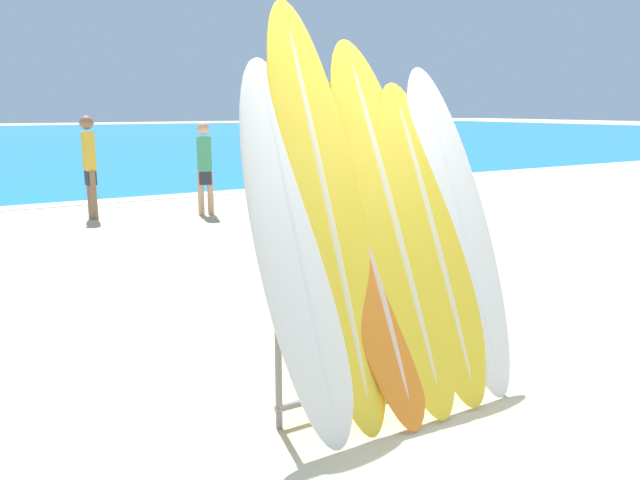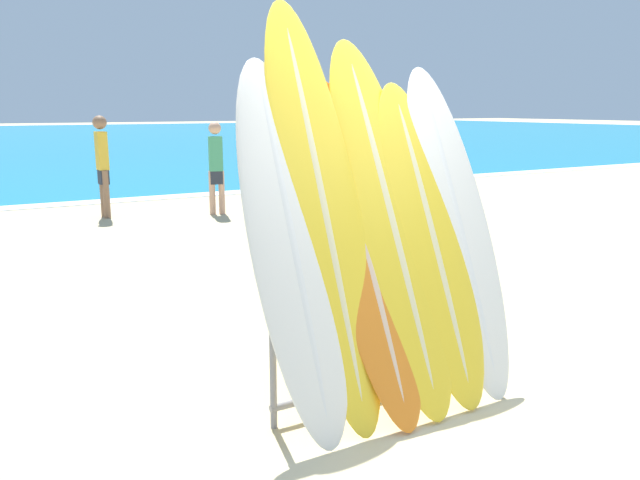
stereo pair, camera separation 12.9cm
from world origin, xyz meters
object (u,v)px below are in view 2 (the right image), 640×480
(surfboard_slot_3, at_px, (389,219))
(person_mid_beach, at_px, (102,162))
(surfboard_rack, at_px, (383,329))
(surfboard_slot_5, at_px, (457,226))
(surfboard_slot_0, at_px, (291,244))
(person_near_water, at_px, (216,164))
(surfboard_slot_4, at_px, (430,238))
(surfboard_slot_2, at_px, (364,246))
(surfboard_slot_1, at_px, (322,207))

(surfboard_slot_3, distance_m, person_mid_beach, 7.71)
(surfboard_rack, relative_size, surfboard_slot_5, 0.74)
(surfboard_slot_0, height_order, person_near_water, surfboard_slot_0)
(surfboard_slot_4, bearing_deg, surfboard_slot_2, 177.69)
(surfboard_slot_3, bearing_deg, surfboard_slot_5, -5.53)
(surfboard_slot_2, height_order, surfboard_slot_3, surfboard_slot_3)
(surfboard_slot_0, relative_size, surfboard_slot_3, 0.93)
(surfboard_rack, relative_size, surfboard_slot_4, 0.77)
(person_mid_beach, bearing_deg, surfboard_slot_0, -6.71)
(person_near_water, bearing_deg, surfboard_rack, 92.01)
(surfboard_slot_1, xyz_separation_m, surfboard_slot_3, (0.47, -0.03, -0.11))
(surfboard_slot_3, height_order, person_near_water, surfboard_slot_3)
(surfboard_slot_0, relative_size, surfboard_slot_4, 1.06)
(surfboard_rack, height_order, surfboard_slot_1, surfboard_slot_1)
(surfboard_slot_3, height_order, person_mid_beach, surfboard_slot_3)
(surfboard_slot_3, xyz_separation_m, person_mid_beach, (-0.33, 7.70, -0.21))
(surfboard_slot_0, bearing_deg, surfboard_slot_1, 17.51)
(surfboard_rack, distance_m, person_mid_beach, 7.82)
(surfboard_slot_3, relative_size, person_mid_beach, 1.34)
(surfboard_slot_4, relative_size, surfboard_slot_5, 0.95)
(surfboard_slot_1, relative_size, surfboard_slot_2, 1.24)
(surfboard_slot_1, distance_m, person_near_water, 7.31)
(surfboard_rack, relative_size, person_near_water, 0.98)
(surfboard_slot_0, height_order, person_mid_beach, surfboard_slot_0)
(surfboard_slot_1, height_order, surfboard_slot_2, surfboard_slot_1)
(surfboard_slot_0, relative_size, person_mid_beach, 1.25)
(surfboard_rack, relative_size, person_mid_beach, 0.91)
(surfboard_slot_3, relative_size, person_near_water, 1.44)
(surfboard_slot_5, bearing_deg, surfboard_rack, -174.40)
(surfboard_slot_0, bearing_deg, surfboard_rack, -5.87)
(surfboard_rack, bearing_deg, surfboard_slot_0, 174.13)
(surfboard_rack, height_order, surfboard_slot_0, surfboard_slot_0)
(surfboard_rack, distance_m, surfboard_slot_4, 0.65)
(surfboard_slot_0, distance_m, surfboard_slot_5, 1.22)
(person_near_water, bearing_deg, surfboard_slot_2, 91.03)
(surfboard_slot_0, xyz_separation_m, person_near_water, (2.13, 7.13, -0.20))
(surfboard_slot_3, bearing_deg, person_near_water, 78.62)
(surfboard_slot_2, distance_m, person_near_water, 7.32)
(surfboard_slot_4, height_order, person_near_water, surfboard_slot_4)
(surfboard_slot_0, distance_m, person_mid_beach, 7.76)
(surfboard_slot_2, height_order, surfboard_slot_5, surfboard_slot_5)
(surfboard_rack, bearing_deg, surfboard_slot_4, 5.12)
(surfboard_slot_4, height_order, person_mid_beach, surfboard_slot_4)
(surfboard_slot_1, distance_m, surfboard_slot_3, 0.48)
(surfboard_slot_4, xyz_separation_m, surfboard_slot_5, (0.25, 0.03, 0.05))
(surfboard_slot_5, bearing_deg, person_mid_beach, 96.22)
(surfboard_slot_1, relative_size, person_near_water, 1.57)
(surfboard_slot_1, bearing_deg, surfboard_slot_0, -162.49)
(surfboard_slot_3, distance_m, person_near_water, 7.22)
(surfboard_slot_5, bearing_deg, surfboard_slot_4, -173.67)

